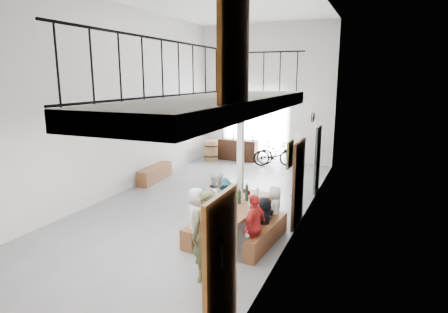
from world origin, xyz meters
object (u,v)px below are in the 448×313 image
at_px(side_bench, 155,174).
at_px(bicycle_near, 280,154).
at_px(serving_counter, 238,150).
at_px(oak_barrel, 211,151).
at_px(host_standing, 208,238).
at_px(tasting_table, 240,208).
at_px(bench_inner, 213,226).

xyz_separation_m(side_bench, bicycle_near, (3.34, 3.80, 0.24)).
bearing_deg(serving_counter, oak_barrel, -150.60).
bearing_deg(host_standing, serving_counter, 91.73).
distance_m(oak_barrel, bicycle_near, 2.90).
xyz_separation_m(oak_barrel, bicycle_near, (2.89, 0.24, 0.06)).
xyz_separation_m(serving_counter, bicycle_near, (1.89, -0.28, 0.05)).
relative_size(serving_counter, bicycle_near, 0.89).
height_order(oak_barrel, bicycle_near, bicycle_near).
relative_size(tasting_table, serving_counter, 1.37).
xyz_separation_m(bench_inner, side_bench, (-3.64, 3.31, 0.03)).
xyz_separation_m(bench_inner, serving_counter, (-2.19, 7.39, 0.22)).
relative_size(host_standing, bicycle_near, 0.86).
xyz_separation_m(tasting_table, side_bench, (-4.26, 3.24, -0.46)).
bearing_deg(bicycle_near, serving_counter, 72.25).
bearing_deg(side_bench, tasting_table, -37.26).
bearing_deg(oak_barrel, bicycle_near, 4.71).
bearing_deg(serving_counter, side_bench, -107.62).
bearing_deg(side_bench, bench_inner, -42.32).
bearing_deg(bicycle_near, oak_barrel, 85.45).
bearing_deg(bench_inner, bicycle_near, 102.69).
distance_m(bench_inner, side_bench, 4.92).
bearing_deg(bench_inner, tasting_table, 16.73).
bearing_deg(host_standing, side_bench, 114.88).
xyz_separation_m(oak_barrel, host_standing, (3.90, -8.60, 0.37)).
bearing_deg(side_bench, oak_barrel, 82.81).
relative_size(serving_counter, host_standing, 1.04).
xyz_separation_m(bench_inner, oak_barrel, (-3.19, 6.87, 0.21)).
xyz_separation_m(tasting_table, bicycle_near, (-0.93, 7.04, -0.22)).
xyz_separation_m(side_bench, oak_barrel, (0.45, 3.56, 0.18)).
bearing_deg(bench_inner, serving_counter, 116.76).
relative_size(side_bench, host_standing, 1.11).
height_order(tasting_table, side_bench, tasting_table).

